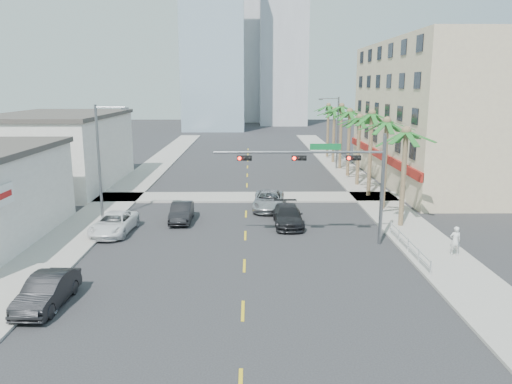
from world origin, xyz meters
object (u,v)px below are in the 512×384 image
at_px(car_lane_right, 288,216).
at_px(pedestrian, 455,241).
at_px(car_parked_near, 49,293).
at_px(car_parked_far, 114,223).
at_px(car_lane_left, 182,212).
at_px(traffic_signal_mast, 334,170).
at_px(car_parked_mid, 47,291).
at_px(car_lane_center, 269,200).

xyz_separation_m(car_lane_right, pedestrian, (9.75, -7.27, 0.31)).
xyz_separation_m(car_parked_near, car_parked_far, (0.00, 11.84, 0.12)).
distance_m(car_parked_near, car_lane_left, 15.64).
bearing_deg(car_parked_near, car_lane_left, 71.93).
height_order(traffic_signal_mast, car_parked_far, traffic_signal_mast).
xyz_separation_m(car_parked_mid, pedestrian, (22.36, 6.71, 0.29)).
bearing_deg(car_parked_far, car_lane_left, 39.19).
distance_m(car_parked_far, pedestrian, 22.98).
relative_size(car_parked_far, car_lane_center, 0.95).
distance_m(traffic_signal_mast, car_lane_right, 6.84).
bearing_deg(pedestrian, car_lane_center, -47.98).
bearing_deg(car_parked_mid, car_parked_near, 92.65).
xyz_separation_m(traffic_signal_mast, car_parked_far, (-15.18, 2.70, -4.33)).
height_order(car_parked_near, pedestrian, pedestrian).
height_order(traffic_signal_mast, car_parked_mid, traffic_signal_mast).
relative_size(car_parked_near, car_lane_right, 0.69).
xyz_separation_m(traffic_signal_mast, car_lane_center, (-3.85, 9.65, -4.29)).
distance_m(traffic_signal_mast, car_lane_left, 13.02).
bearing_deg(traffic_signal_mast, car_parked_near, -148.96).
height_order(car_lane_center, car_lane_right, car_lane_center).
height_order(car_lane_left, pedestrian, pedestrian).
distance_m(car_parked_mid, car_lane_right, 18.83).
height_order(car_parked_mid, pedestrian, pedestrian).
distance_m(traffic_signal_mast, car_parked_near, 18.27).
relative_size(car_parked_far, pedestrian, 2.90).
bearing_deg(car_lane_left, car_lane_center, 27.63).
bearing_deg(car_parked_far, car_parked_near, -86.57).
bearing_deg(car_lane_left, car_parked_near, -107.33).
relative_size(car_parked_mid, car_parked_far, 0.88).
height_order(car_parked_mid, car_parked_far, car_parked_mid).
distance_m(car_parked_mid, pedestrian, 23.35).
height_order(traffic_signal_mast, car_parked_near, traffic_signal_mast).
xyz_separation_m(car_parked_near, pedestrian, (22.36, 6.52, 0.45)).
bearing_deg(car_lane_left, car_parked_mid, -107.13).
relative_size(traffic_signal_mast, car_lane_left, 2.49).
height_order(car_parked_near, car_lane_left, car_lane_left).
bearing_deg(car_lane_center, car_parked_near, -117.06).
bearing_deg(pedestrian, car_parked_mid, 16.80).
relative_size(car_parked_mid, car_lane_left, 1.04).
xyz_separation_m(car_lane_left, car_lane_center, (6.94, 3.78, 0.04)).
xyz_separation_m(car_parked_far, car_lane_right, (12.61, 1.96, 0.02)).
xyz_separation_m(traffic_signal_mast, pedestrian, (7.17, -2.62, -4.00)).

